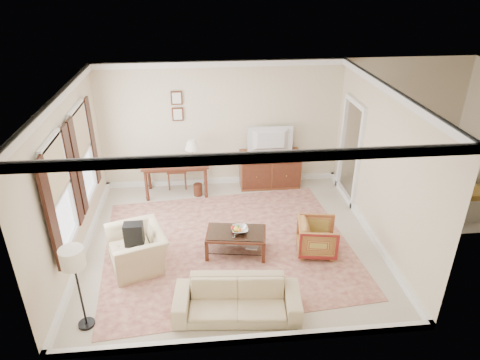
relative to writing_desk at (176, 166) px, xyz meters
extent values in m
cube|color=beige|center=(1.07, -2.03, -0.69)|extent=(5.50, 5.00, 0.01)
cube|color=white|center=(1.07, -2.03, 2.21)|extent=(5.50, 5.00, 0.01)
cube|color=beige|center=(1.07, 0.47, 0.76)|extent=(5.50, 0.01, 2.90)
cube|color=beige|center=(1.07, -4.53, 0.76)|extent=(5.50, 0.01, 2.90)
cube|color=beige|center=(-1.68, -2.03, 0.76)|extent=(0.01, 5.00, 2.90)
cube|color=beige|center=(3.82, -2.03, 0.76)|extent=(0.01, 5.00, 2.90)
cube|color=beige|center=(5.32, -0.88, -0.69)|extent=(3.00, 2.70, 0.01)
cube|color=maroon|center=(1.00, -2.18, -0.68)|extent=(4.81, 4.22, 0.01)
cube|color=#522617|center=(0.00, 0.00, 0.08)|extent=(1.46, 0.73, 0.05)
cylinder|color=#522617|center=(-0.65, -0.29, -0.32)|extent=(0.07, 0.07, 0.75)
cylinder|color=#522617|center=(0.65, -0.29, -0.32)|extent=(0.07, 0.07, 0.75)
cylinder|color=#522617|center=(-0.65, 0.29, -0.32)|extent=(0.07, 0.07, 0.75)
cylinder|color=#522617|center=(0.65, 0.29, -0.32)|extent=(0.07, 0.07, 0.75)
cube|color=brown|center=(2.17, 0.17, -0.26)|extent=(1.39, 0.53, 0.85)
imported|color=black|center=(2.17, 0.15, 0.66)|extent=(0.99, 0.57, 0.13)
cube|color=#522617|center=(1.14, -2.40, -0.28)|extent=(1.15, 0.78, 0.04)
cube|color=silver|center=(1.14, -2.40, -0.25)|extent=(1.08, 0.71, 0.01)
cube|color=silver|center=(1.14, -2.40, -0.54)|extent=(1.05, 0.69, 0.02)
cube|color=#522617|center=(0.60, -2.60, -0.48)|extent=(0.07, 0.07, 0.41)
cube|color=#522617|center=(1.59, -2.75, -0.48)|extent=(0.07, 0.07, 0.41)
cube|color=#522617|center=(0.69, -2.04, -0.48)|extent=(0.07, 0.07, 0.41)
cube|color=#522617|center=(1.68, -2.20, -0.48)|extent=(0.07, 0.07, 0.41)
imported|color=silver|center=(1.20, -2.39, -0.19)|extent=(0.42, 0.42, 0.10)
imported|color=brown|center=(0.99, -2.24, -0.51)|extent=(0.28, 0.12, 0.38)
imported|color=brown|center=(1.34, -2.40, -0.52)|extent=(0.27, 0.12, 0.38)
imported|color=maroon|center=(2.60, -2.53, -0.34)|extent=(0.75, 0.78, 0.71)
imported|color=#CAB988|center=(-0.59, -2.58, -0.24)|extent=(0.97, 1.20, 0.90)
cube|color=black|center=(-0.62, -2.59, 0.01)|extent=(0.36, 0.39, 0.40)
imported|color=#CAB988|center=(1.01, -3.93, -0.32)|extent=(1.92, 0.72, 0.73)
cylinder|color=black|center=(-1.21, -3.94, -0.67)|extent=(0.24, 0.24, 0.04)
cylinder|color=black|center=(-1.21, -3.94, -0.11)|extent=(0.03, 0.03, 1.14)
cylinder|color=silver|center=(-1.21, -3.94, 0.53)|extent=(0.33, 0.33, 0.28)
camera|label=1|loc=(0.57, -8.77, 4.06)|focal=32.00mm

